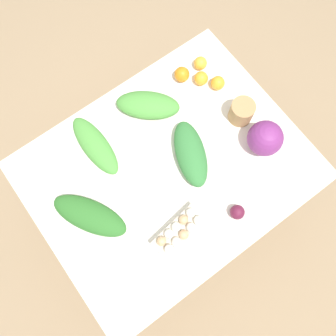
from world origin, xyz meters
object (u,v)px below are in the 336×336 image
(greens_bunch_chard, at_px, (90,216))
(orange_1, at_px, (182,74))
(greens_bunch_scallion, at_px, (191,154))
(orange_0, at_px, (200,63))
(egg_carton, at_px, (180,232))
(paper_bag, at_px, (242,112))
(beet_root, at_px, (237,212))
(orange_3, at_px, (201,78))
(greens_bunch_kale, at_px, (95,145))
(orange_2, at_px, (218,83))
(cabbage_purple, at_px, (265,138))
(greens_bunch_dandelion, at_px, (148,105))

(greens_bunch_chard, xyz_separation_m, orange_1, (0.78, 0.34, -0.00))
(greens_bunch_scallion, bearing_deg, orange_0, 46.82)
(egg_carton, bearing_deg, greens_bunch_chard, 125.94)
(paper_bag, xyz_separation_m, beet_root, (-0.33, -0.38, -0.02))
(greens_bunch_scallion, distance_m, orange_3, 0.42)
(greens_bunch_chard, distance_m, greens_bunch_kale, 0.35)
(orange_0, distance_m, orange_1, 0.12)
(greens_bunch_scallion, xyz_separation_m, beet_root, (0.00, -0.35, -0.01))
(orange_0, bearing_deg, orange_2, -89.97)
(orange_3, bearing_deg, greens_bunch_scallion, -134.85)
(cabbage_purple, bearing_deg, paper_bag, 86.72)
(greens_bunch_scallion, distance_m, greens_bunch_kale, 0.47)
(paper_bag, distance_m, greens_bunch_kale, 0.74)
(greens_bunch_chard, height_order, beet_root, greens_bunch_chard)
(egg_carton, distance_m, orange_3, 0.80)
(egg_carton, distance_m, orange_1, 0.81)
(greens_bunch_kale, bearing_deg, egg_carton, -81.97)
(orange_3, bearing_deg, paper_bag, -82.14)
(greens_bunch_dandelion, relative_size, beet_root, 4.60)
(orange_0, bearing_deg, orange_1, 179.08)
(paper_bag, xyz_separation_m, greens_bunch_scallion, (-0.33, -0.02, -0.01))
(paper_bag, bearing_deg, orange_3, 97.86)
(greens_bunch_dandelion, height_order, orange_1, greens_bunch_dandelion)
(beet_root, xyz_separation_m, orange_1, (0.22, 0.73, 0.00))
(egg_carton, height_order, greens_bunch_scallion, greens_bunch_scallion)
(egg_carton, distance_m, orange_2, 0.79)
(egg_carton, distance_m, greens_bunch_dandelion, 0.65)
(cabbage_purple, height_order, orange_1, cabbage_purple)
(greens_bunch_kale, bearing_deg, beet_root, -62.18)
(egg_carton, bearing_deg, orange_2, 31.07)
(paper_bag, height_order, orange_2, paper_bag)
(egg_carton, xyz_separation_m, orange_3, (0.56, 0.56, -0.01))
(beet_root, bearing_deg, orange_2, 59.22)
(cabbage_purple, height_order, orange_3, cabbage_purple)
(egg_carton, height_order, greens_bunch_dandelion, egg_carton)
(beet_root, bearing_deg, greens_bunch_scallion, 90.61)
(egg_carton, xyz_separation_m, greens_bunch_dandelion, (0.25, 0.60, 0.00))
(egg_carton, distance_m, orange_0, 0.89)
(greens_bunch_chard, height_order, orange_0, greens_bunch_chard)
(cabbage_purple, xyz_separation_m, beet_root, (-0.32, -0.19, -0.05))
(orange_0, bearing_deg, egg_carton, -133.86)
(paper_bag, bearing_deg, beet_root, -131.32)
(greens_bunch_dandelion, bearing_deg, paper_bag, -41.53)
(greens_bunch_kale, distance_m, beet_root, 0.75)
(greens_bunch_kale, distance_m, orange_3, 0.64)
(beet_root, bearing_deg, greens_bunch_dandelion, 91.66)
(paper_bag, xyz_separation_m, orange_2, (0.01, 0.20, -0.02))
(egg_carton, xyz_separation_m, orange_0, (0.61, 0.64, -0.01))
(paper_bag, bearing_deg, orange_1, 106.76)
(cabbage_purple, distance_m, egg_carton, 0.60)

